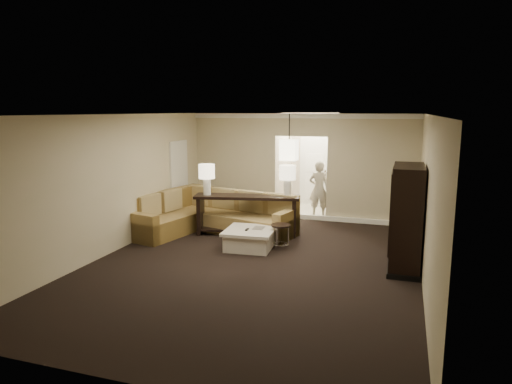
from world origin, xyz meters
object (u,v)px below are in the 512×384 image
(console_table, at_px, (247,211))
(person, at_px, (319,186))
(sectional_sofa, at_px, (209,216))
(armoire, at_px, (406,220))
(drink_table, at_px, (281,231))
(coffee_table, at_px, (250,239))

(console_table, relative_size, person, 1.46)
(person, bearing_deg, sectional_sofa, 49.86)
(sectional_sofa, relative_size, person, 2.17)
(armoire, relative_size, person, 1.13)
(armoire, distance_m, drink_table, 2.58)
(coffee_table, bearing_deg, console_table, 112.59)
(console_table, xyz_separation_m, armoire, (3.51, -1.30, 0.36))
(coffee_table, height_order, console_table, console_table)
(console_table, distance_m, person, 2.64)
(console_table, bearing_deg, armoire, -32.77)
(drink_table, bearing_deg, armoire, -11.49)
(sectional_sofa, xyz_separation_m, console_table, (0.94, 0.06, 0.17))
(sectional_sofa, xyz_separation_m, person, (2.20, 2.36, 0.46))
(console_table, relative_size, armoire, 1.30)
(sectional_sofa, height_order, drink_table, sectional_sofa)
(sectional_sofa, distance_m, armoire, 4.65)
(sectional_sofa, bearing_deg, coffee_table, -22.20)
(coffee_table, xyz_separation_m, console_table, (-0.42, 1.00, 0.35))
(coffee_table, distance_m, armoire, 3.19)
(console_table, height_order, armoire, armoire)
(sectional_sofa, relative_size, armoire, 1.93)
(sectional_sofa, bearing_deg, drink_table, -7.97)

